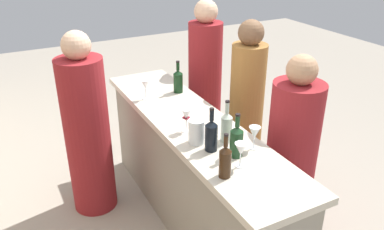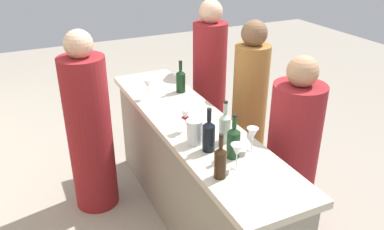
{
  "view_description": "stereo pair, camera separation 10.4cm",
  "coord_description": "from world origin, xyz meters",
  "px_view_note": "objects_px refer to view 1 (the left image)",
  "views": [
    {
      "loc": [
        -2.34,
        1.23,
        2.27
      ],
      "look_at": [
        0.0,
        0.0,
        0.99
      ],
      "focal_mm": 36.98,
      "sensor_mm": 36.0,
      "label": 1
    },
    {
      "loc": [
        -2.39,
        1.14,
        2.27
      ],
      "look_at": [
        0.0,
        0.0,
        0.99
      ],
      "focal_mm": 36.98,
      "sensor_mm": 36.0,
      "label": 2
    }
  ],
  "objects_px": {
    "wine_bottle_center_near_black": "(211,134)",
    "wine_glass_near_right": "(186,116)",
    "wine_glass_far_left": "(145,86)",
    "water_pitcher": "(197,131)",
    "wine_bottle_second_left_olive_green": "(236,140)",
    "wine_bottle_rightmost_dark_green": "(178,81)",
    "wine_bottle_leftmost_amber_brown": "(225,161)",
    "wine_glass_near_left": "(255,133)",
    "person_left_guest": "(246,111)",
    "wine_glass_near_center": "(241,150)",
    "wine_bottle_second_right_clear_pale": "(226,126)",
    "person_right_guest": "(205,86)",
    "person_server_behind": "(87,133)",
    "person_center_guest": "(291,157)"
  },
  "relations": [
    {
      "from": "wine_bottle_center_near_black",
      "to": "wine_glass_near_right",
      "type": "relative_size",
      "value": 1.76
    },
    {
      "from": "wine_glass_far_left",
      "to": "water_pitcher",
      "type": "bearing_deg",
      "value": -178.34
    },
    {
      "from": "wine_bottle_second_left_olive_green",
      "to": "wine_bottle_rightmost_dark_green",
      "type": "distance_m",
      "value": 1.14
    },
    {
      "from": "wine_bottle_second_left_olive_green",
      "to": "wine_bottle_leftmost_amber_brown",
      "type": "bearing_deg",
      "value": 131.23
    },
    {
      "from": "wine_bottle_second_left_olive_green",
      "to": "wine_glass_far_left",
      "type": "distance_m",
      "value": 1.13
    },
    {
      "from": "wine_glass_near_left",
      "to": "person_left_guest",
      "type": "height_order",
      "value": "person_left_guest"
    },
    {
      "from": "wine_glass_near_center",
      "to": "wine_bottle_center_near_black",
      "type": "bearing_deg",
      "value": 13.25
    },
    {
      "from": "wine_bottle_center_near_black",
      "to": "wine_glass_near_left",
      "type": "bearing_deg",
      "value": -113.7
    },
    {
      "from": "wine_bottle_second_right_clear_pale",
      "to": "wine_bottle_center_near_black",
      "type": "bearing_deg",
      "value": 110.56
    },
    {
      "from": "person_right_guest",
      "to": "wine_bottle_second_right_clear_pale",
      "type": "bearing_deg",
      "value": 53.33
    },
    {
      "from": "wine_bottle_rightmost_dark_green",
      "to": "person_right_guest",
      "type": "height_order",
      "value": "person_right_guest"
    },
    {
      "from": "wine_glass_near_right",
      "to": "person_right_guest",
      "type": "bearing_deg",
      "value": -35.15
    },
    {
      "from": "water_pitcher",
      "to": "person_right_guest",
      "type": "distance_m",
      "value": 1.5
    },
    {
      "from": "person_right_guest",
      "to": "person_left_guest",
      "type": "bearing_deg",
      "value": 83.39
    },
    {
      "from": "wine_bottle_second_left_olive_green",
      "to": "wine_glass_near_right",
      "type": "xyz_separation_m",
      "value": [
        0.44,
        0.13,
        0.0
      ]
    },
    {
      "from": "wine_glass_near_left",
      "to": "wine_glass_near_right",
      "type": "bearing_deg",
      "value": 33.85
    },
    {
      "from": "wine_bottle_second_right_clear_pale",
      "to": "wine_glass_near_left",
      "type": "height_order",
      "value": "wine_bottle_second_right_clear_pale"
    },
    {
      "from": "water_pitcher",
      "to": "person_server_behind",
      "type": "relative_size",
      "value": 0.11
    },
    {
      "from": "wine_bottle_center_near_black",
      "to": "wine_bottle_second_right_clear_pale",
      "type": "xyz_separation_m",
      "value": [
        0.06,
        -0.15,
        -0.0
      ]
    },
    {
      "from": "wine_bottle_second_right_clear_pale",
      "to": "wine_glass_near_right",
      "type": "relative_size",
      "value": 1.76
    },
    {
      "from": "wine_bottle_leftmost_amber_brown",
      "to": "wine_bottle_rightmost_dark_green",
      "type": "xyz_separation_m",
      "value": [
        1.29,
        -0.32,
        0.0
      ]
    },
    {
      "from": "wine_bottle_leftmost_amber_brown",
      "to": "wine_bottle_rightmost_dark_green",
      "type": "distance_m",
      "value": 1.33
    },
    {
      "from": "wine_glass_near_left",
      "to": "wine_glass_near_center",
      "type": "xyz_separation_m",
      "value": [
        -0.14,
        0.2,
        0.0
      ]
    },
    {
      "from": "water_pitcher",
      "to": "person_left_guest",
      "type": "distance_m",
      "value": 1.09
    },
    {
      "from": "wine_bottle_second_left_olive_green",
      "to": "wine_glass_near_center",
      "type": "xyz_separation_m",
      "value": [
        -0.11,
        0.04,
        0.0
      ]
    },
    {
      "from": "wine_bottle_second_right_clear_pale",
      "to": "person_center_guest",
      "type": "bearing_deg",
      "value": -94.24
    },
    {
      "from": "water_pitcher",
      "to": "person_center_guest",
      "type": "relative_size",
      "value": 0.11
    },
    {
      "from": "person_server_behind",
      "to": "wine_bottle_center_near_black",
      "type": "bearing_deg",
      "value": -83.33
    },
    {
      "from": "person_center_guest",
      "to": "person_right_guest",
      "type": "bearing_deg",
      "value": -110.81
    },
    {
      "from": "wine_bottle_second_right_clear_pale",
      "to": "person_left_guest",
      "type": "relative_size",
      "value": 0.19
    },
    {
      "from": "wine_glass_near_center",
      "to": "wine_glass_near_right",
      "type": "distance_m",
      "value": 0.56
    },
    {
      "from": "wine_glass_near_left",
      "to": "person_center_guest",
      "type": "relative_size",
      "value": 0.11
    },
    {
      "from": "wine_bottle_leftmost_amber_brown",
      "to": "wine_bottle_second_right_clear_pale",
      "type": "distance_m",
      "value": 0.42
    },
    {
      "from": "wine_bottle_second_left_olive_green",
      "to": "person_center_guest",
      "type": "xyz_separation_m",
      "value": [
        0.15,
        -0.62,
        -0.38
      ]
    },
    {
      "from": "wine_bottle_leftmost_amber_brown",
      "to": "water_pitcher",
      "type": "xyz_separation_m",
      "value": [
        0.43,
        -0.04,
        -0.02
      ]
    },
    {
      "from": "wine_bottle_leftmost_amber_brown",
      "to": "person_right_guest",
      "type": "height_order",
      "value": "person_right_guest"
    },
    {
      "from": "wine_bottle_second_right_clear_pale",
      "to": "wine_glass_near_center",
      "type": "distance_m",
      "value": 0.32
    },
    {
      "from": "wine_bottle_second_right_clear_pale",
      "to": "person_left_guest",
      "type": "bearing_deg",
      "value": -43.66
    },
    {
      "from": "wine_bottle_center_near_black",
      "to": "wine_glass_near_left",
      "type": "height_order",
      "value": "wine_bottle_center_near_black"
    },
    {
      "from": "wine_bottle_leftmost_amber_brown",
      "to": "person_left_guest",
      "type": "relative_size",
      "value": 0.18
    },
    {
      "from": "person_center_guest",
      "to": "wine_bottle_center_near_black",
      "type": "bearing_deg",
      "value": -18.94
    },
    {
      "from": "wine_bottle_rightmost_dark_green",
      "to": "water_pitcher",
      "type": "xyz_separation_m",
      "value": [
        -0.86,
        0.28,
        -0.02
      ]
    },
    {
      "from": "wine_bottle_leftmost_amber_brown",
      "to": "person_center_guest",
      "type": "bearing_deg",
      "value": -68.77
    },
    {
      "from": "wine_bottle_second_left_olive_green",
      "to": "wine_glass_far_left",
      "type": "xyz_separation_m",
      "value": [
        1.12,
        0.16,
        0.01
      ]
    },
    {
      "from": "wine_glass_near_center",
      "to": "wine_bottle_leftmost_amber_brown",
      "type": "bearing_deg",
      "value": 108.74
    },
    {
      "from": "wine_bottle_leftmost_amber_brown",
      "to": "person_server_behind",
      "type": "distance_m",
      "value": 1.45
    },
    {
      "from": "wine_bottle_second_right_clear_pale",
      "to": "wine_glass_near_center",
      "type": "relative_size",
      "value": 1.87
    },
    {
      "from": "wine_glass_near_left",
      "to": "wine_glass_far_left",
      "type": "relative_size",
      "value": 0.96
    },
    {
      "from": "person_server_behind",
      "to": "wine_glass_near_left",
      "type": "bearing_deg",
      "value": -76.44
    },
    {
      "from": "wine_bottle_second_right_clear_pale",
      "to": "wine_glass_near_left",
      "type": "distance_m",
      "value": 0.2
    }
  ]
}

